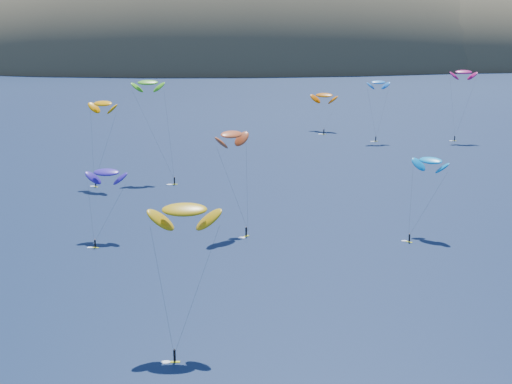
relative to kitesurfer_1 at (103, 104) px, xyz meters
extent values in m
ellipsoid|color=#3D3526|center=(59.76, 432.60, -33.04)|extent=(600.00, 300.00, 210.00)
ellipsoid|color=#3D3526|center=(-100.24, 462.60, -27.64)|extent=(340.00, 240.00, 120.00)
ellipsoid|color=#3D3526|center=(219.76, 412.60, -29.80)|extent=(320.00, 220.00, 156.00)
cube|color=yellow|center=(-2.28, -4.35, -20.40)|extent=(1.35, 1.06, 0.07)
cylinder|color=black|center=(-2.28, -4.35, -19.55)|extent=(0.32, 0.32, 1.45)
sphere|color=#8C6047|center=(-2.28, -4.35, -18.71)|extent=(0.24, 0.24, 0.24)
ellipsoid|color=#FF9D00|center=(0.00, 0.01, 0.04)|extent=(9.16, 7.79, 4.68)
cube|color=yellow|center=(20.47, -98.20, -20.40)|extent=(1.38, 0.46, 0.08)
cylinder|color=black|center=(20.47, -98.20, -19.54)|extent=(0.32, 0.32, 1.46)
sphere|color=#8C6047|center=(20.47, -98.20, -18.69)|extent=(0.24, 0.24, 0.24)
ellipsoid|color=#CC9C0D|center=(22.01, -90.38, -2.51)|extent=(9.39, 4.71, 5.13)
cube|color=yellow|center=(17.43, -3.37, -20.40)|extent=(1.54, 0.52, 0.08)
cylinder|color=black|center=(17.43, -3.37, -19.44)|extent=(0.36, 0.36, 1.63)
sphere|color=#8C6047|center=(17.43, -3.37, -18.50)|extent=(0.27, 0.27, 0.27)
ellipsoid|color=#4EBF1C|center=(10.87, 7.47, 4.43)|extent=(8.43, 4.28, 4.59)
cube|color=yellow|center=(83.34, 52.47, -20.40)|extent=(1.43, 0.55, 0.08)
cylinder|color=black|center=(83.34, 52.47, -19.52)|extent=(0.33, 0.33, 1.49)
sphere|color=#8C6047|center=(83.34, 52.47, -18.66)|extent=(0.25, 0.25, 0.25)
ellipsoid|color=blue|center=(84.11, 55.26, -0.82)|extent=(8.04, 4.36, 4.30)
cube|color=yellow|center=(63.94, -53.52, -20.40)|extent=(1.17, 1.19, 0.07)
cylinder|color=black|center=(63.94, -53.52, -19.59)|extent=(0.30, 0.30, 1.38)
sphere|color=#8C6047|center=(63.94, -53.52, -18.79)|extent=(0.23, 0.23, 0.23)
ellipsoid|color=#0087D2|center=(69.60, -46.29, -5.99)|extent=(7.78, 7.90, 4.22)
cube|color=yellow|center=(110.23, 51.23, -20.40)|extent=(1.42, 0.63, 0.08)
cylinder|color=black|center=(110.23, 51.23, -19.54)|extent=(0.32, 0.32, 1.46)
sphere|color=#8C6047|center=(110.23, 51.23, -18.69)|extent=(0.25, 0.25, 0.25)
ellipsoid|color=#AE0F61|center=(113.19, 55.19, 2.39)|extent=(9.20, 5.45, 4.82)
cube|color=yellow|center=(32.89, -47.52, -20.40)|extent=(1.40, 1.36, 0.08)
cylinder|color=black|center=(32.89, -47.52, -19.44)|extent=(0.36, 0.36, 1.62)
sphere|color=#8C6047|center=(32.89, -47.52, -18.50)|extent=(0.27, 0.27, 0.27)
ellipsoid|color=#BC491E|center=(30.46, -41.23, -1.10)|extent=(8.86, 8.72, 4.73)
cube|color=yellow|center=(4.19, -52.15, -20.40)|extent=(1.31, 0.60, 0.07)
cylinder|color=black|center=(4.19, -52.15, -19.61)|extent=(0.30, 0.30, 1.35)
sphere|color=#8C6047|center=(4.19, -52.15, -18.82)|extent=(0.23, 0.23, 0.23)
ellipsoid|color=#301C9D|center=(5.88, -43.94, -7.77)|extent=(8.46, 5.14, 4.41)
cube|color=yellow|center=(68.21, 67.57, -20.39)|extent=(1.56, 1.20, 0.09)
cylinder|color=black|center=(68.21, 67.57, -19.42)|extent=(0.36, 0.36, 1.66)
sphere|color=#8C6047|center=(68.21, 67.57, -18.46)|extent=(0.28, 0.28, 0.28)
ellipsoid|color=#D76100|center=(69.95, 78.51, -7.75)|extent=(11.07, 9.32, 5.64)
camera|label=1|loc=(24.32, -180.93, 23.13)|focal=50.00mm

